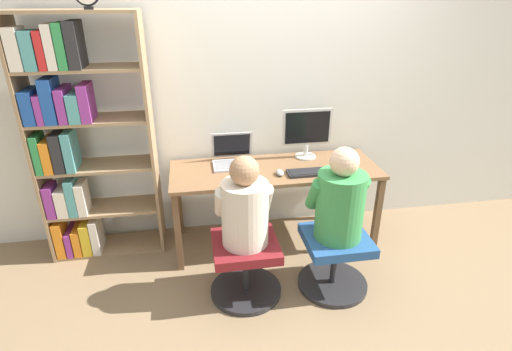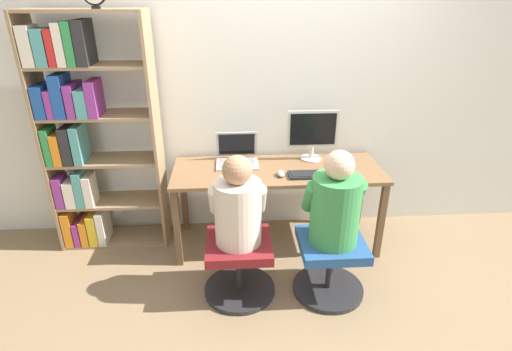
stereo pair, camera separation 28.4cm
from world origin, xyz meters
name	(u,v)px [view 1 (the left image)]	position (x,y,z in m)	size (l,w,h in m)	color
ground_plane	(281,261)	(0.00, 0.00, 0.00)	(14.00, 14.00, 0.00)	#846B4C
wall_back	(267,88)	(0.00, 0.70, 1.30)	(10.00, 0.05, 2.60)	silver
desk	(275,176)	(0.00, 0.32, 0.64)	(1.73, 0.63, 0.71)	brown
desktop_monitor	(307,132)	(0.32, 0.51, 0.95)	(0.43, 0.18, 0.44)	beige
laptop	(233,158)	(-0.33, 0.46, 0.77)	(0.35, 0.31, 0.25)	#B7B7BC
keyboard	(314,172)	(0.29, 0.16, 0.73)	(0.43, 0.15, 0.03)	#232326
computer_mouse_by_keyboard	(280,173)	(0.01, 0.18, 0.73)	(0.06, 0.11, 0.04)	#99999E
office_chair_left	(335,258)	(0.32, -0.35, 0.25)	(0.53, 0.53, 0.45)	#262628
office_chair_right	(246,265)	(-0.34, -0.32, 0.25)	(0.53, 0.53, 0.45)	#262628
person_at_monitor	(340,200)	(0.32, -0.35, 0.74)	(0.42, 0.35, 0.68)	#388C47
person_at_laptop	(245,207)	(-0.34, -0.32, 0.72)	(0.40, 0.33, 0.65)	beige
bookshelf	(76,142)	(-1.55, 0.43, 1.00)	(0.90, 0.33, 1.94)	#997A56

